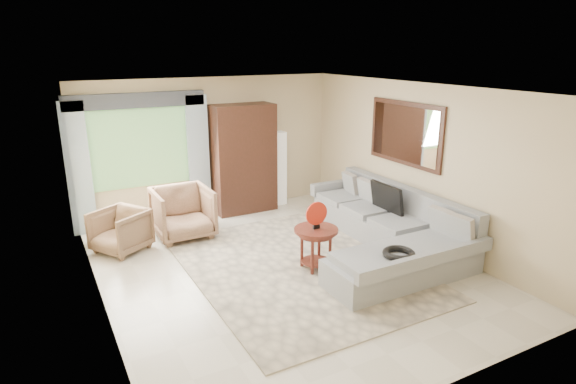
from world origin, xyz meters
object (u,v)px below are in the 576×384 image
sectional_sofa (388,233)px  armoire (244,159)px  armchair_right (183,213)px  armchair_left (120,231)px  floor_lamp (279,168)px  tv_screen (387,198)px  coffee_table (316,248)px  potted_plant (99,226)px

sectional_sofa → armoire: 3.24m
armchair_right → armoire: 1.80m
armchair_left → floor_lamp: floor_lamp is taller
sectional_sofa → armchair_left: (-3.77, 1.98, 0.06)m
tv_screen → coffee_table: tv_screen is taller
tv_screen → potted_plant: size_ratio=1.33×
floor_lamp → armoire: bearing=-175.7°
tv_screen → armchair_left: 4.35m
sectional_sofa → armchair_right: bearing=142.4°
coffee_table → armoire: bearing=87.0°
armoire → tv_screen: bearing=-59.0°
armchair_right → armoire: size_ratio=0.45×
potted_plant → armoire: size_ratio=0.27×
coffee_table → armchair_left: armchair_left is taller
armchair_left → potted_plant: (-0.25, 0.54, -0.06)m
potted_plant → sectional_sofa: bearing=-32.1°
armoire → potted_plant: bearing=-172.3°
armchair_left → tv_screen: bearing=36.3°
sectional_sofa → armchair_right: size_ratio=3.64×
tv_screen → armchair_left: bearing=158.6°
tv_screen → armchair_left: (-4.03, 1.58, -0.38)m
armchair_right → tv_screen: bearing=-30.0°
sectional_sofa → armchair_right: 3.43m
floor_lamp → coffee_table: bearing=-107.6°
armchair_right → floor_lamp: (2.28, 0.87, 0.32)m
armchair_left → floor_lamp: (3.33, 0.98, 0.41)m
coffee_table → floor_lamp: 3.19m
potted_plant → armoire: armoire is taller
coffee_table → floor_lamp: bearing=72.4°
armoire → sectional_sofa: bearing=-66.9°
armoire → armchair_left: bearing=-160.1°
sectional_sofa → floor_lamp: size_ratio=2.31×
sectional_sofa → armchair_left: 4.26m
potted_plant → armchair_left: bearing=-65.3°
armchair_left → armchair_right: armchair_right is taller
armchair_right → floor_lamp: floor_lamp is taller
coffee_table → tv_screen: bearing=15.4°
armchair_right → potted_plant: size_ratio=1.70×
armchair_right → potted_plant: bearing=161.4°
tv_screen → armchair_left: tv_screen is taller
sectional_sofa → tv_screen: 0.65m
potted_plant → floor_lamp: floor_lamp is taller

